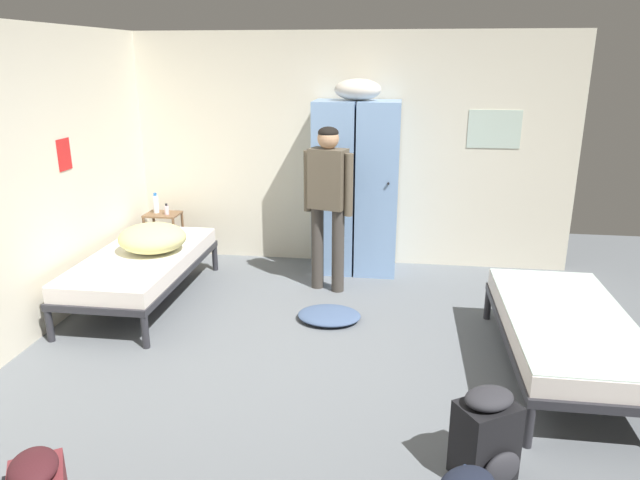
# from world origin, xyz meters

# --- Properties ---
(ground_plane) EXTENTS (7.93, 7.93, 0.00)m
(ground_plane) POSITION_xyz_m (0.00, 0.00, 0.00)
(ground_plane) COLOR slate
(room_backdrop) EXTENTS (4.90, 5.02, 2.55)m
(room_backdrop) POSITION_xyz_m (-1.21, 1.25, 1.28)
(room_backdrop) COLOR beige
(room_backdrop) RESTS_ON ground_plane
(locker_bank) EXTENTS (0.90, 0.55, 2.07)m
(locker_bank) POSITION_xyz_m (0.12, 2.20, 0.97)
(locker_bank) COLOR #7A9ECC
(locker_bank) RESTS_ON ground_plane
(shelf_unit) EXTENTS (0.38, 0.30, 0.57)m
(shelf_unit) POSITION_xyz_m (-2.09, 2.19, 0.35)
(shelf_unit) COLOR brown
(shelf_unit) RESTS_ON ground_plane
(bed_right) EXTENTS (0.90, 1.90, 0.49)m
(bed_right) POSITION_xyz_m (1.84, 0.16, 0.38)
(bed_right) COLOR #28282D
(bed_right) RESTS_ON ground_plane
(bed_left_rear) EXTENTS (0.90, 1.90, 0.49)m
(bed_left_rear) POSITION_xyz_m (-1.84, 1.04, 0.38)
(bed_left_rear) COLOR #28282D
(bed_left_rear) RESTS_ON ground_plane
(bedding_heap) EXTENTS (0.64, 0.61, 0.27)m
(bedding_heap) POSITION_xyz_m (-1.74, 1.11, 0.63)
(bedding_heap) COLOR #D1C67F
(bedding_heap) RESTS_ON bed_left_rear
(person_traveler) EXTENTS (0.50, 0.31, 1.65)m
(person_traveler) POSITION_xyz_m (-0.11, 1.59, 1.00)
(person_traveler) COLOR #3D3833
(person_traveler) RESTS_ON ground_plane
(water_bottle) EXTENTS (0.06, 0.06, 0.23)m
(water_bottle) POSITION_xyz_m (-2.17, 2.21, 0.68)
(water_bottle) COLOR white
(water_bottle) RESTS_ON shelf_unit
(lotion_bottle) EXTENTS (0.05, 0.05, 0.13)m
(lotion_bottle) POSITION_xyz_m (-2.02, 2.15, 0.63)
(lotion_bottle) COLOR beige
(lotion_bottle) RESTS_ON shelf_unit
(backpack_black) EXTENTS (0.40, 0.41, 0.55)m
(backpack_black) POSITION_xyz_m (1.12, -1.07, 0.26)
(backpack_black) COLOR black
(backpack_black) RESTS_ON ground_plane
(clothes_pile_denim) EXTENTS (0.57, 0.46, 0.09)m
(clothes_pile_denim) POSITION_xyz_m (-0.00, 0.85, 0.04)
(clothes_pile_denim) COLOR #42567A
(clothes_pile_denim) RESTS_ON ground_plane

